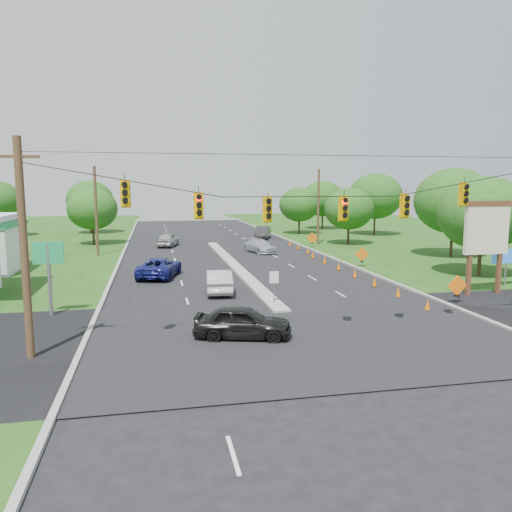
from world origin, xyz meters
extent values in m
plane|color=black|center=(0.00, 0.00, 0.00)|extent=(160.00, 160.00, 0.00)
cube|color=black|center=(0.00, 0.00, 0.00)|extent=(160.00, 14.00, 0.02)
cube|color=gray|center=(-10.10, 30.00, 0.00)|extent=(0.25, 110.00, 0.16)
cube|color=gray|center=(10.10, 30.00, 0.00)|extent=(0.25, 110.00, 0.16)
cube|color=gray|center=(0.00, 21.00, 0.00)|extent=(1.00, 34.00, 0.18)
cylinder|color=gray|center=(0.00, 6.00, 0.90)|extent=(0.06, 0.06, 1.80)
cube|color=white|center=(0.00, 6.00, 1.70)|extent=(0.55, 0.04, 0.70)
cylinder|color=#422D1C|center=(-12.00, -1.00, 4.50)|extent=(0.32, 0.32, 9.00)
cube|color=#422D1C|center=(-12.00, -1.00, 8.20)|extent=(1.60, 0.12, 0.12)
cylinder|color=black|center=(0.00, -1.00, 7.00)|extent=(24.00, 0.04, 0.04)
cube|color=#F9B700|center=(-8.00, -1.00, 6.75)|extent=(0.34, 0.24, 1.00)
cube|color=#F9B700|center=(-5.00, -1.00, 6.22)|extent=(0.34, 0.24, 1.00)
cube|color=#F9B700|center=(-2.00, -1.00, 6.05)|extent=(0.34, 0.24, 1.00)
cube|color=#F9B700|center=(1.50, -1.00, 6.05)|extent=(0.34, 0.24, 1.00)
cube|color=#F9B700|center=(4.50, -1.00, 6.14)|extent=(0.34, 0.24, 1.00)
cube|color=#F9B700|center=(7.50, -1.00, 6.66)|extent=(0.34, 0.24, 1.00)
cylinder|color=#422D1C|center=(-12.50, 30.00, 4.50)|extent=(0.28, 0.28, 9.00)
cylinder|color=#422D1C|center=(12.50, 35.00, 4.50)|extent=(0.28, 0.28, 9.00)
cylinder|color=gray|center=(-12.50, 6.00, 2.00)|extent=(0.20, 0.20, 4.00)
cube|color=#1A9C51|center=(-12.50, 6.00, 3.50)|extent=(1.60, 0.15, 1.20)
cube|color=#59331E|center=(12.90, 6.00, 2.20)|extent=(0.25, 0.25, 4.40)
cube|color=#59331E|center=(15.10, 6.00, 2.20)|extent=(0.25, 0.25, 4.40)
cube|color=beige|center=(14.00, 6.00, 4.30)|extent=(3.00, 0.35, 3.20)
cube|color=#59331E|center=(14.00, 6.00, 5.95)|extent=(3.20, 0.40, 0.35)
cylinder|color=gray|center=(17.20, 8.00, 1.20)|extent=(0.12, 0.12, 2.40)
cube|color=blue|center=(17.20, 8.00, 2.20)|extent=(2.20, 0.20, 1.00)
cone|color=#E86200|center=(8.29, 3.00, 0.35)|extent=(0.32, 0.32, 0.70)
cone|color=#E86200|center=(8.29, 6.50, 0.35)|extent=(0.32, 0.32, 0.70)
cone|color=#E86200|center=(8.29, 10.00, 0.35)|extent=(0.32, 0.32, 0.70)
cone|color=#E86200|center=(8.29, 13.50, 0.35)|extent=(0.32, 0.32, 0.70)
cone|color=#E86200|center=(8.29, 17.00, 0.35)|extent=(0.32, 0.32, 0.70)
cone|color=#E86200|center=(8.29, 20.50, 0.35)|extent=(0.32, 0.32, 0.70)
cone|color=#E86200|center=(8.29, 24.00, 0.35)|extent=(0.32, 0.32, 0.70)
cone|color=#E86200|center=(8.89, 27.50, 0.35)|extent=(0.32, 0.32, 0.70)
cone|color=#E86200|center=(8.89, 31.00, 0.35)|extent=(0.32, 0.32, 0.70)
cone|color=#E86200|center=(8.89, 34.50, 0.35)|extent=(0.32, 0.32, 0.70)
cube|color=black|center=(10.80, 4.00, 0.55)|extent=(0.06, 0.58, 0.26)
cube|color=black|center=(10.80, 4.00, 0.55)|extent=(0.06, 0.58, 0.26)
cube|color=orange|center=(10.80, 4.00, 1.15)|extent=(1.27, 0.05, 1.27)
cube|color=black|center=(10.80, 18.00, 0.55)|extent=(0.06, 0.58, 0.26)
cube|color=black|center=(10.80, 18.00, 0.55)|extent=(0.06, 0.58, 0.26)
cube|color=orange|center=(10.80, 18.00, 1.15)|extent=(1.27, 0.05, 1.27)
cube|color=black|center=(10.80, 32.00, 0.55)|extent=(0.06, 0.58, 0.26)
cube|color=black|center=(10.80, 32.00, 0.55)|extent=(0.06, 0.58, 0.26)
cube|color=orange|center=(10.80, 32.00, 1.15)|extent=(1.27, 0.05, 1.27)
cylinder|color=black|center=(-14.00, 40.00, 1.26)|extent=(0.28, 0.28, 2.52)
ellipsoid|color=#194C14|center=(-14.00, 40.00, 4.34)|extent=(5.88, 5.88, 5.04)
cylinder|color=black|center=(-16.00, 55.00, 1.44)|extent=(0.28, 0.28, 2.88)
ellipsoid|color=#194C14|center=(-16.00, 55.00, 4.96)|extent=(6.72, 6.72, 5.76)
cylinder|color=black|center=(18.00, 12.00, 1.44)|extent=(0.28, 0.28, 2.88)
ellipsoid|color=#194C14|center=(18.00, 12.00, 4.96)|extent=(6.72, 6.72, 5.76)
cylinder|color=black|center=(22.00, 22.00, 1.62)|extent=(0.28, 0.28, 3.24)
ellipsoid|color=#194C14|center=(22.00, 22.00, 5.58)|extent=(7.56, 7.56, 6.48)
cylinder|color=black|center=(16.00, 34.00, 1.26)|extent=(0.28, 0.28, 2.52)
ellipsoid|color=#194C14|center=(16.00, 34.00, 4.34)|extent=(5.88, 5.88, 5.04)
cylinder|color=black|center=(24.00, 44.00, 1.62)|extent=(0.28, 0.28, 3.24)
ellipsoid|color=#194C14|center=(24.00, 44.00, 5.58)|extent=(7.56, 7.56, 6.48)
cylinder|color=black|center=(20.00, 55.00, 1.44)|extent=(0.28, 0.28, 2.88)
ellipsoid|color=#194C14|center=(20.00, 55.00, 4.96)|extent=(6.72, 6.72, 5.76)
cylinder|color=black|center=(14.00, 48.00, 1.26)|extent=(0.28, 0.28, 2.52)
ellipsoid|color=#194C14|center=(14.00, 48.00, 4.34)|extent=(5.88, 5.88, 5.04)
imported|color=black|center=(-2.96, 0.00, 0.77)|extent=(4.86, 2.96, 1.55)
imported|color=#B6B1B1|center=(-2.75, 10.30, 0.77)|extent=(1.98, 4.78, 1.54)
imported|color=navy|center=(-6.54, 16.83, 0.78)|extent=(3.95, 6.08, 1.56)
imported|color=#A1A1B5|center=(4.12, 29.35, 0.70)|extent=(3.17, 5.14, 1.39)
imported|color=#9A9A9A|center=(-5.30, 36.66, 0.80)|extent=(3.09, 5.03, 1.60)
imported|color=#292929|center=(7.51, 43.17, 0.81)|extent=(3.23, 5.20, 1.62)
camera|label=1|loc=(-6.89, -22.21, 7.09)|focal=35.00mm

